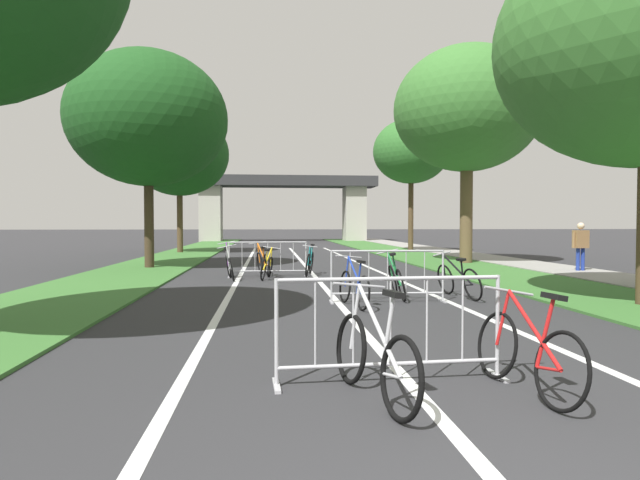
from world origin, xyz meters
name	(u,v)px	position (x,y,z in m)	size (l,w,h in m)	color
grass_verge_left	(176,258)	(-5.62, 22.75, 0.03)	(3.11, 55.60, 0.05)	#386B2D
grass_verge_right	(415,256)	(5.62, 22.75, 0.03)	(3.11, 55.60, 0.05)	#386B2D
sidewalk_path_right	(469,255)	(8.33, 22.75, 0.04)	(2.31, 55.60, 0.08)	gray
lane_stripe_center	(309,269)	(0.00, 16.08, 0.00)	(0.14, 32.17, 0.01)	silver
lane_stripe_right_lane	(373,269)	(2.24, 16.08, 0.00)	(0.14, 32.17, 0.01)	silver
lane_stripe_left_lane	(243,270)	(-2.24, 16.08, 0.00)	(0.14, 32.17, 0.01)	silver
overpass_bridge	(284,196)	(0.00, 45.95, 4.08)	(16.80, 3.49, 5.87)	#2D2D30
tree_left_oak_mid	(148,119)	(-5.55, 17.03, 5.22)	(5.51, 5.51, 7.57)	#3D2D1E
tree_left_cypress_far	(179,154)	(-6.12, 26.97, 5.32)	(5.27, 5.27, 7.57)	#4C3823
tree_right_pine_far	(467,110)	(6.36, 18.09, 6.03)	(5.71, 5.71, 8.48)	brown
tree_right_maple_mid	(411,152)	(6.43, 26.37, 5.54)	(4.17, 4.17, 7.34)	#4C3823
crowd_barrier_nearest	(390,330)	(-0.17, 3.24, 0.52)	(2.34, 0.55, 1.05)	#ADADB2
crowd_barrier_second	(387,276)	(1.00, 8.46, 0.52)	(2.33, 0.53, 1.05)	#ADADB2
crowd_barrier_third	(268,260)	(-1.40, 13.68, 0.52)	(2.32, 0.45, 1.05)	#ADADB2
bicycle_yellow_0	(267,267)	(-1.42, 13.18, 0.35)	(0.61, 1.57, 0.92)	black
bicycle_green_1	(396,280)	(1.30, 8.94, 0.39)	(0.49, 1.69, 1.03)	black
bicycle_white_2	(230,266)	(-2.47, 13.11, 0.37)	(0.52, 1.71, 1.02)	black
bicycle_black_3	(458,280)	(2.62, 8.89, 0.38)	(0.65, 1.78, 0.97)	black
bicycle_orange_4	(263,263)	(-1.54, 14.14, 0.39)	(0.71, 1.69, 1.03)	black
bicycle_purple_5	(229,263)	(-2.58, 14.16, 0.39)	(0.54, 1.75, 1.04)	black
bicycle_red_6	(527,352)	(1.01, 2.78, 0.39)	(0.55, 1.66, 0.96)	black
bicycle_blue_7	(354,287)	(0.24, 7.98, 0.37)	(0.54, 1.69, 0.96)	black
bicycle_teal_8	(310,263)	(-0.13, 14.03, 0.38)	(0.46, 1.73, 0.96)	black
bicycle_silver_9	(374,357)	(-0.45, 2.73, 0.39)	(0.57, 1.72, 1.02)	black
pedestrian_strolling	(581,242)	(8.57, 14.01, 0.98)	(0.59, 0.30, 1.62)	navy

